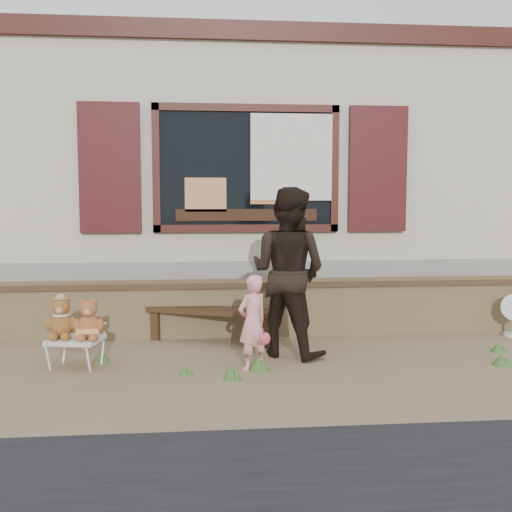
{
  "coord_description": "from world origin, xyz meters",
  "views": [
    {
      "loc": [
        -0.63,
        -6.11,
        1.64
      ],
      "look_at": [
        0.0,
        0.6,
        1.0
      ],
      "focal_mm": 42.0,
      "sensor_mm": 36.0,
      "label": 1
    }
  ],
  "objects": [
    {
      "name": "ground",
      "position": [
        0.0,
        0.0,
        0.0
      ],
      "size": [
        80.0,
        80.0,
        0.0
      ],
      "primitive_type": "plane",
      "color": "brown",
      "rests_on": "ground"
    },
    {
      "name": "shopfront",
      "position": [
        0.0,
        4.49,
        2.0
      ],
      "size": [
        8.04,
        5.13,
        4.0
      ],
      "color": "#B9B096",
      "rests_on": "ground"
    },
    {
      "name": "brick_wall",
      "position": [
        0.0,
        1.0,
        0.34
      ],
      "size": [
        7.1,
        0.36,
        0.67
      ],
      "color": "tan",
      "rests_on": "ground"
    },
    {
      "name": "bench",
      "position": [
        -0.49,
        0.7,
        0.29
      ],
      "size": [
        1.55,
        0.86,
        0.39
      ],
      "rotation": [
        0.0,
        0.0,
        -0.37
      ],
      "color": "black",
      "rests_on": "ground"
    },
    {
      "name": "folding_chair",
      "position": [
        -1.85,
        -0.24,
        0.26
      ],
      "size": [
        0.55,
        0.51,
        0.29
      ],
      "rotation": [
        0.0,
        0.0,
        -0.22
      ],
      "color": "beige",
      "rests_on": "ground"
    },
    {
      "name": "teddy_bear_left",
      "position": [
        -1.99,
        -0.21,
        0.5
      ],
      "size": [
        0.36,
        0.33,
        0.42
      ],
      "primitive_type": null,
      "rotation": [
        0.0,
        0.0,
        -0.22
      ],
      "color": "brown",
      "rests_on": "folding_chair"
    },
    {
      "name": "teddy_bear_right",
      "position": [
        -1.71,
        -0.27,
        0.49
      ],
      "size": [
        0.34,
        0.31,
        0.4
      ],
      "primitive_type": null,
      "rotation": [
        0.0,
        0.0,
        -0.22
      ],
      "color": "brown",
      "rests_on": "folding_chair"
    },
    {
      "name": "child",
      "position": [
        -0.13,
        -0.46,
        0.46
      ],
      "size": [
        0.4,
        0.37,
        0.92
      ],
      "primitive_type": "imported",
      "rotation": [
        0.0,
        0.0,
        3.75
      ],
      "color": "pink",
      "rests_on": "ground"
    },
    {
      "name": "adult",
      "position": [
        0.28,
        0.03,
        0.88
      ],
      "size": [
        1.09,
        1.05,
        1.77
      ],
      "primitive_type": "imported",
      "rotation": [
        0.0,
        0.0,
        2.51
      ],
      "color": "black",
      "rests_on": "ground"
    },
    {
      "name": "grass_tufts",
      "position": [
        0.49,
        -0.41,
        0.06
      ],
      "size": [
        4.34,
        1.09,
        0.15
      ],
      "color": "#375E25",
      "rests_on": "ground"
    }
  ]
}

